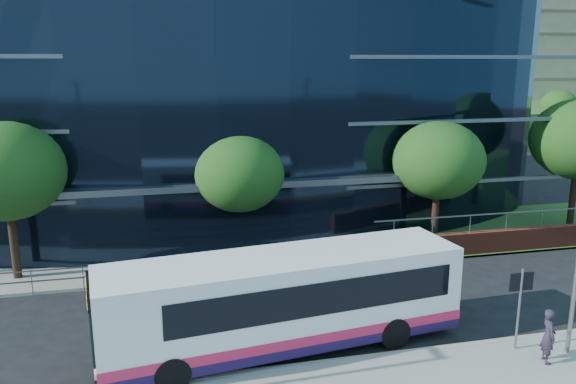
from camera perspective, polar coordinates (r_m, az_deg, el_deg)
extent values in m
plane|color=black|center=(19.98, 8.23, -15.07)|extent=(200.00, 200.00, 0.00)
cube|color=gray|center=(19.14, 9.35, -16.21)|extent=(80.00, 0.25, 0.16)
cube|color=gold|center=(19.33, 9.11, -16.12)|extent=(80.00, 0.08, 0.01)
cube|color=gold|center=(19.45, 8.94, -15.92)|extent=(80.00, 0.08, 0.01)
cube|color=gray|center=(28.90, -11.16, -5.98)|extent=(50.00, 8.00, 0.10)
cube|color=black|center=(40.45, -9.49, 11.01)|extent=(38.00, 16.00, 16.00)
cube|color=#595E66|center=(26.59, -7.08, 0.68)|extent=(22.00, 1.20, 0.30)
cube|color=slate|center=(24.83, -15.56, -7.00)|extent=(24.00, 0.05, 0.05)
cube|color=slate|center=(24.99, -15.50, -7.97)|extent=(24.00, 0.05, 0.05)
cylinder|color=slate|center=(25.00, -15.49, -8.08)|extent=(0.04, 0.04, 1.10)
cube|color=#2D511E|center=(82.33, 15.14, 7.58)|extent=(60.00, 42.00, 4.00)
cube|color=#8D815E|center=(84.11, 15.11, 17.94)|extent=(50.00, 12.00, 26.00)
cylinder|color=slate|center=(20.06, 22.40, -10.95)|extent=(0.08, 0.08, 2.80)
cube|color=black|center=(19.73, 22.61, -8.40)|extent=(0.85, 0.06, 0.60)
cylinder|color=black|center=(27.26, -26.06, -4.75)|extent=(0.36, 0.36, 3.30)
ellipsoid|color=#1E3E11|center=(26.52, -26.76, 1.91)|extent=(4.95, 4.95, 4.21)
cylinder|color=black|center=(27.28, -4.85, -3.88)|extent=(0.36, 0.36, 2.86)
ellipsoid|color=#1E3E11|center=(26.60, -4.97, 1.89)|extent=(4.29, 4.29, 3.65)
cylinder|color=black|center=(29.82, 14.69, -2.56)|extent=(0.36, 0.36, 3.08)
ellipsoid|color=#1E3E11|center=(29.17, 15.03, 3.14)|extent=(4.62, 4.62, 3.93)
cylinder|color=black|center=(35.55, 26.92, -0.70)|extent=(0.36, 0.36, 3.52)
cylinder|color=black|center=(64.60, 15.45, 5.72)|extent=(0.36, 0.36, 3.08)
ellipsoid|color=#1E3E11|center=(64.30, 15.62, 8.38)|extent=(4.62, 4.62, 3.93)
cylinder|color=black|center=(75.10, 25.58, 5.81)|extent=(0.36, 0.36, 2.86)
ellipsoid|color=#1E3E11|center=(74.85, 25.80, 7.92)|extent=(4.29, 4.29, 3.65)
cube|color=white|center=(18.77, -0.40, -10.69)|extent=(12.17, 4.18, 2.87)
cube|color=#1D0E3B|center=(19.33, -0.39, -14.15)|extent=(12.20, 4.23, 0.33)
cube|color=#CF1E48|center=(19.18, -0.40, -13.28)|extent=(12.20, 4.23, 0.33)
cube|color=black|center=(18.83, 1.49, -9.28)|extent=(9.81, 3.93, 1.08)
cube|color=black|center=(17.80, -19.33, -12.40)|extent=(0.37, 2.32, 1.68)
cube|color=black|center=(17.40, -19.61, -9.43)|extent=(0.38, 2.22, 0.43)
cube|color=yellow|center=(17.66, -19.76, -9.12)|extent=(0.19, 1.19, 0.24)
cube|color=black|center=(18.46, -18.97, -16.52)|extent=(0.42, 2.59, 0.26)
cylinder|color=black|center=(17.46, -11.67, -17.65)|extent=(1.12, 0.46, 1.08)
cylinder|color=black|center=(19.68, 10.72, -13.86)|extent=(1.12, 0.46, 1.08)
imported|color=#241E2D|center=(19.84, 24.94, -13.11)|extent=(0.59, 0.74, 1.78)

